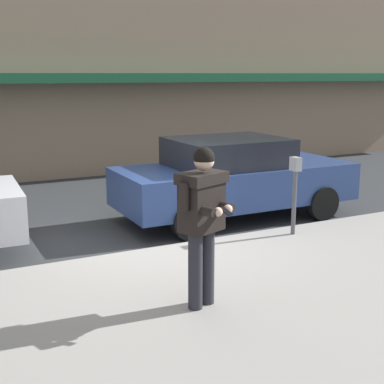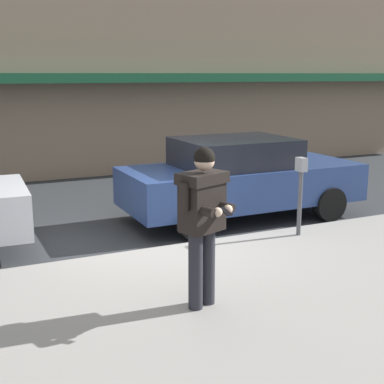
{
  "view_description": "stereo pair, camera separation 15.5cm",
  "coord_description": "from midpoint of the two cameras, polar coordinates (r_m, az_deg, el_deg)",
  "views": [
    {
      "loc": [
        -3.06,
        -7.34,
        2.7
      ],
      "look_at": [
        -0.6,
        -2.47,
        1.49
      ],
      "focal_mm": 50.0,
      "sensor_mm": 36.0,
      "label": 1
    },
    {
      "loc": [
        -2.92,
        -7.41,
        2.7
      ],
      "look_at": [
        -0.6,
        -2.47,
        1.49
      ],
      "focal_mm": 50.0,
      "sensor_mm": 36.0,
      "label": 2
    }
  ],
  "objects": [
    {
      "name": "sidewalk",
      "position": [
        6.58,
        13.68,
        -11.44
      ],
      "size": [
        32.0,
        5.3,
        0.14
      ],
      "primitive_type": "cube",
      "color": "gray",
      "rests_on": "ground"
    },
    {
      "name": "man_texting_on_phone",
      "position": [
        5.8,
        0.36,
        -1.98
      ],
      "size": [
        0.62,
        0.65,
        1.81
      ],
      "color": "#23232B",
      "rests_on": "sidewalk"
    },
    {
      "name": "curb_paint_line",
      "position": [
        8.85,
        1.43,
        -5.26
      ],
      "size": [
        28.0,
        0.12,
        0.01
      ],
      "primitive_type": "cube",
      "color": "silver",
      "rests_on": "ground"
    },
    {
      "name": "parked_sedan_mid",
      "position": [
        10.1,
        4.02,
        1.56
      ],
      "size": [
        4.5,
        1.93,
        1.54
      ],
      "color": "navy",
      "rests_on": "ground"
    },
    {
      "name": "ground_plane",
      "position": [
        8.4,
        -4.47,
        -6.29
      ],
      "size": [
        80.0,
        80.0,
        0.0
      ],
      "primitive_type": "plane",
      "color": "#2B2D30"
    },
    {
      "name": "parking_meter",
      "position": [
        8.7,
        10.41,
        0.81
      ],
      "size": [
        0.12,
        0.18,
        1.27
      ],
      "color": "#4C4C51",
      "rests_on": "sidewalk"
    }
  ]
}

